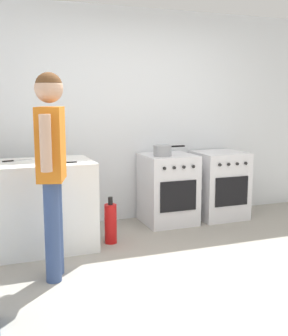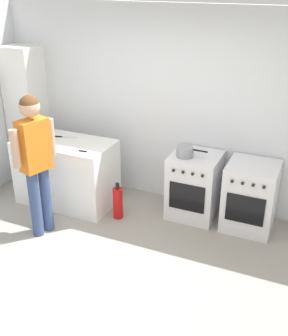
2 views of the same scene
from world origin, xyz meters
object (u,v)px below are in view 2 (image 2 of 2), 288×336
at_px(oven_right, 250,196).
at_px(knife_utility, 44,134).
at_px(oven_left, 194,185).
at_px(person, 35,154).
at_px(knife_paring, 85,151).
at_px(fire_extinguisher, 118,203).
at_px(pot, 185,152).
at_px(knife_chef, 64,137).
at_px(larder_cabinet, 28,115).

height_order(oven_right, knife_utility, knife_utility).
bearing_deg(oven_left, person, -143.57).
bearing_deg(knife_utility, knife_paring, -19.74).
xyz_separation_m(oven_left, oven_right, (0.72, -0.00, -0.00)).
bearing_deg(knife_paring, person, -117.52).
xyz_separation_m(oven_left, fire_extinguisher, (-0.87, -0.48, -0.21)).
height_order(oven_left, fire_extinguisher, oven_left).
height_order(oven_right, pot, pot).
bearing_deg(knife_chef, larder_cabinet, 157.86).
bearing_deg(person, fire_extinguisher, 44.31).
bearing_deg(knife_chef, pot, 5.31).
bearing_deg(knife_paring, pot, 22.61).
relative_size(oven_left, knife_utility, 3.73).
bearing_deg(oven_left, knife_paring, -155.53).
relative_size(person, larder_cabinet, 0.87).
bearing_deg(oven_left, pot, -140.10).
distance_m(pot, knife_paring, 1.24).
height_order(pot, fire_extinguisher, pot).
distance_m(oven_left, pot, 0.51).
distance_m(knife_paring, knife_utility, 0.89).
bearing_deg(fire_extinguisher, knife_paring, -166.33).
distance_m(knife_paring, fire_extinguisher, 0.80).
height_order(knife_chef, person, person).
bearing_deg(larder_cabinet, knife_paring, -25.84).
distance_m(oven_left, knife_paring, 1.46).
xyz_separation_m(pot, fire_extinguisher, (-0.75, -0.38, -0.70)).
height_order(pot, larder_cabinet, larder_cabinet).
relative_size(knife_paring, larder_cabinet, 0.11).
height_order(pot, knife_chef, pot).
bearing_deg(pot, knife_paring, -157.39).
height_order(knife_paring, knife_utility, same).
distance_m(oven_left, fire_extinguisher, 1.01).
distance_m(oven_right, pot, 0.97).
height_order(oven_left, larder_cabinet, larder_cabinet).
distance_m(oven_right, person, 2.63).
distance_m(pot, fire_extinguisher, 1.10).
bearing_deg(knife_utility, person, -58.78).
relative_size(knife_chef, knife_paring, 1.45).
height_order(pot, knife_paring, pot).
relative_size(oven_right, pot, 2.16).
distance_m(knife_chef, person, 0.94).
distance_m(oven_left, oven_right, 0.72).
height_order(oven_left, knife_chef, knife_chef).
relative_size(oven_right, person, 0.49).
bearing_deg(larder_cabinet, knife_utility, -33.88).
bearing_deg(knife_paring, oven_right, 16.16).
distance_m(knife_chef, larder_cabinet, 0.94).
xyz_separation_m(oven_left, larder_cabinet, (-2.65, 0.10, 0.57)).
xyz_separation_m(pot, person, (-1.44, -1.05, 0.14)).
relative_size(pot, fire_extinguisher, 0.79).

